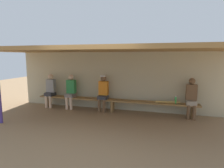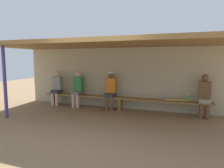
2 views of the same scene
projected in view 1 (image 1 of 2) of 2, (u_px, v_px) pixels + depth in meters
The scene contains 10 objects.
ground_plane at pixel (98, 126), 5.56m from camera, with size 24.00×24.00×0.00m, color #8C6D4C.
back_wall at pixel (116, 81), 7.31m from camera, with size 8.00×0.20×2.20m, color #B7AD8C.
dugout_roof at pixel (105, 49), 5.90m from camera, with size 8.00×2.80×0.12m, color olive.
bench at pixel (113, 101), 6.98m from camera, with size 6.00×0.36×0.46m.
player_near_post at pixel (191, 96), 6.21m from camera, with size 0.34×0.42×1.34m.
player_in_blue at pixel (71, 90), 7.39m from camera, with size 0.34×0.42×1.34m.
player_shirtless_tan at pixel (103, 91), 7.03m from camera, with size 0.34×0.42×1.34m.
player_middle at pixel (50, 89), 7.64m from camera, with size 0.34×0.42×1.34m.
water_bottle_blue at pixel (176, 100), 6.39m from camera, with size 0.06×0.06×0.25m.
baseball_bat at pixel (167, 102), 6.44m from camera, with size 0.07×0.07×0.81m, color tan.
Camera 1 is at (1.84, -5.01, 2.02)m, focal length 30.31 mm.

